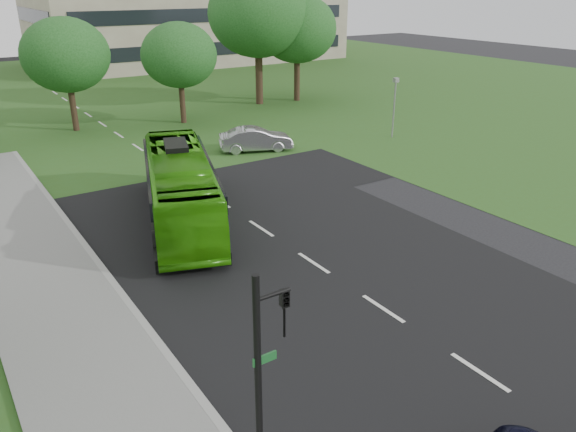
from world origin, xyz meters
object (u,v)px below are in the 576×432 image
object	(u,v)px
tree_park_e	(297,29)
bus	(180,188)
camera_pole	(395,100)
tree_park_b	(66,55)
traffic_light	(265,370)
sedan	(256,139)
tree_park_d	(258,14)
tree_park_c	(179,55)

from	to	relation	value
tree_park_e	bus	distance (m)	29.48
camera_pole	tree_park_e	bearing A→B (deg)	101.29
tree_park_b	camera_pole	world-z (taller)	tree_park_b
tree_park_e	camera_pole	distance (m)	15.47
camera_pole	traffic_light	bearing A→B (deg)	-119.32
tree_park_e	traffic_light	world-z (taller)	tree_park_e
bus	sedan	xyz separation A→B (m)	(8.70, 8.13, -0.82)
traffic_light	tree_park_b	bearing A→B (deg)	84.83
tree_park_d	sedan	world-z (taller)	tree_park_d
tree_park_d	camera_pole	size ratio (longest dim) A/B	2.73
sedan	camera_pole	world-z (taller)	camera_pole
tree_park_c	tree_park_b	bearing A→B (deg)	164.79
bus	traffic_light	bearing A→B (deg)	-88.23
tree_park_e	bus	xyz separation A→B (m)	(-20.49, -20.65, -4.78)
tree_park_c	camera_pole	bearing A→B (deg)	-49.72
tree_park_b	tree_park_c	bearing A→B (deg)	-15.21
bus	sedan	size ratio (longest dim) A/B	2.44
tree_park_b	tree_park_e	size ratio (longest dim) A/B	0.86
tree_park_e	camera_pole	size ratio (longest dim) A/B	2.25
tree_park_d	tree_park_c	bearing A→B (deg)	-160.73
bus	camera_pole	xyz separation A→B (m)	(18.51, 5.76, 1.10)
tree_park_e	bus	size ratio (longest dim) A/B	0.82
tree_park_b	traffic_light	world-z (taller)	tree_park_b
tree_park_c	bus	bearing A→B (deg)	-113.85
tree_park_b	sedan	world-z (taller)	tree_park_b
tree_park_d	camera_pole	bearing A→B (deg)	-83.57
tree_park_d	bus	bearing A→B (deg)	-128.35
tree_park_d	sedan	size ratio (longest dim) A/B	2.43
tree_park_d	tree_park_e	xyz separation A→B (m)	(3.71, -0.54, -1.32)
tree_park_e	traffic_light	bearing A→B (deg)	-125.15
tree_park_c	tree_park_e	xyz separation A→B (m)	(12.47, 2.51, 1.24)
tree_park_e	bus	bearing A→B (deg)	-134.77
traffic_light	camera_pole	world-z (taller)	traffic_light
sedan	traffic_light	size ratio (longest dim) A/B	0.88
tree_park_b	traffic_light	distance (m)	35.50
tree_park_d	camera_pole	xyz separation A→B (m)	(1.74, -15.44, -5.00)
tree_park_d	tree_park_e	world-z (taller)	tree_park_d
tree_park_b	bus	world-z (taller)	tree_park_b
tree_park_c	sedan	bearing A→B (deg)	-86.10
tree_park_b	tree_park_e	distance (m)	20.18
tree_park_b	sedan	distance (m)	15.43
tree_park_c	traffic_light	xyz separation A→B (m)	(-12.54, -33.00, -2.02)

